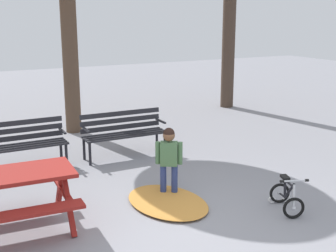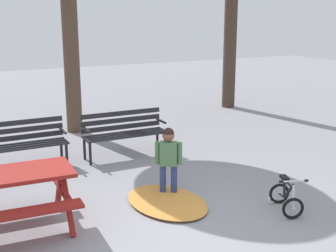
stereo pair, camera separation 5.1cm
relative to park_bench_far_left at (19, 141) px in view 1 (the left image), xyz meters
name	(u,v)px [view 1 (the left image)]	position (x,y,z in m)	size (l,w,h in m)	color
ground	(192,233)	(1.44, -3.45, -0.51)	(36.00, 36.00, 0.00)	gray
park_bench_far_left	(19,141)	(0.00, 0.00, 0.00)	(1.60, 0.46, 0.85)	#232328
park_bench_left	(123,130)	(1.90, -0.12, 0.00)	(1.61, 0.48, 0.85)	#232328
child_standing	(169,156)	(1.75, -2.26, 0.11)	(0.35, 0.27, 1.05)	navy
kids_bicycle	(286,197)	(2.94, -3.48, -0.31)	(0.52, 0.63, 0.54)	black
leaf_pile	(167,201)	(1.59, -2.51, -0.48)	(1.42, 1.00, 0.07)	#C68438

